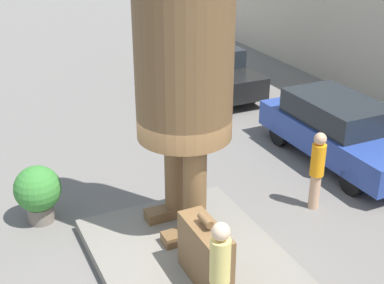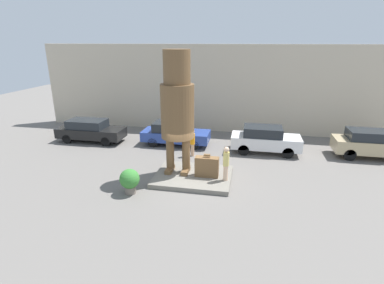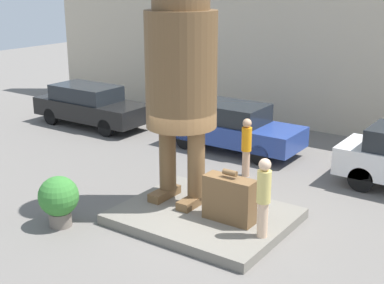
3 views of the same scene
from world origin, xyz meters
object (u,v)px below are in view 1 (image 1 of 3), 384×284
(statue_figure, at_px, (184,39))
(giant_suitcase, at_px, (205,253))
(planter_pot, at_px, (38,191))
(worker_hivis, at_px, (317,168))
(parked_car_black, at_px, (209,67))
(tourist, at_px, (220,271))
(parked_car_blue, at_px, (339,130))

(statue_figure, distance_m, giant_suitcase, 3.50)
(planter_pot, bearing_deg, giant_suitcase, 31.58)
(statue_figure, xyz_separation_m, worker_hivis, (0.20, 2.89, -2.92))
(giant_suitcase, height_order, parked_car_black, parked_car_black)
(giant_suitcase, relative_size, worker_hivis, 0.71)
(giant_suitcase, distance_m, planter_pot, 3.89)
(parked_car_black, bearing_deg, tourist, -26.18)
(statue_figure, xyz_separation_m, parked_car_black, (-7.44, 4.29, -3.04))
(statue_figure, xyz_separation_m, tourist, (2.56, -0.63, -2.67))
(tourist, xyz_separation_m, parked_car_blue, (-3.95, 5.39, -0.37))
(statue_figure, distance_m, parked_car_blue, 5.82)
(parked_car_black, bearing_deg, planter_pot, -49.55)
(planter_pot, xyz_separation_m, worker_hivis, (1.93, 5.29, 0.26))
(planter_pot, bearing_deg, statue_figure, 54.15)
(worker_hivis, bearing_deg, planter_pot, -110.08)
(giant_suitcase, height_order, planter_pot, giant_suitcase)
(giant_suitcase, bearing_deg, parked_car_black, 152.73)
(parked_car_blue, relative_size, worker_hivis, 2.66)
(statue_figure, distance_m, tourist, 3.75)
(giant_suitcase, relative_size, parked_car_blue, 0.27)
(tourist, distance_m, planter_pot, 4.67)
(parked_car_blue, bearing_deg, parked_car_black, -175.52)
(tourist, height_order, worker_hivis, tourist)
(statue_figure, bearing_deg, parked_car_blue, 106.32)
(giant_suitcase, height_order, parked_car_blue, parked_car_blue)
(parked_car_blue, xyz_separation_m, worker_hivis, (1.59, -1.87, 0.12))
(statue_figure, relative_size, parked_car_blue, 1.36)
(statue_figure, bearing_deg, worker_hivis, 86.08)
(planter_pot, relative_size, worker_hivis, 0.70)
(tourist, relative_size, parked_car_blue, 0.38)
(statue_figure, bearing_deg, parked_car_black, 150.05)
(statue_figure, xyz_separation_m, planter_pot, (-1.74, -2.40, -3.18))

